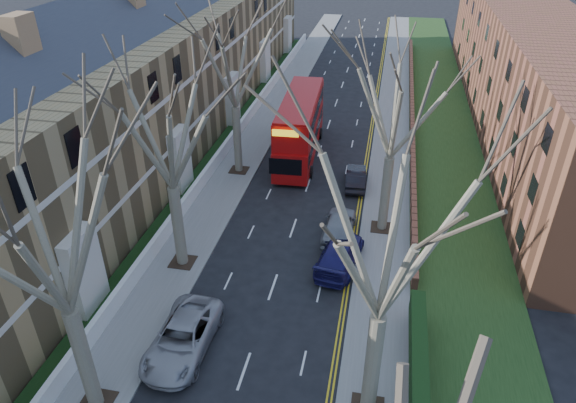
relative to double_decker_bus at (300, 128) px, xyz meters
The scene contains 16 objects.
pavement_left 8.74m from the double_decker_bus, 121.98° to the left, with size 3.00×102.00×0.12m, color slate.
pavement_right 10.65m from the double_decker_bus, 43.43° to the left, with size 3.00×102.00×0.12m, color slate.
terrace_left 12.53m from the double_decker_bus, behind, with size 9.70×78.00×13.60m.
flats_right 22.18m from the double_decker_bus, 30.38° to the left, with size 13.97×54.00×10.00m.
front_wall_left 6.43m from the double_decker_bus, behind, with size 0.30×78.00×1.00m.
grass_verge_right 14.18m from the double_decker_bus, 30.67° to the left, with size 6.00×102.00×0.06m.
tree_left_mid 27.15m from the double_decker_bus, 99.13° to the right, with size 10.50×10.50×14.71m.
tree_left_far 17.76m from the double_decker_bus, 104.69° to the right, with size 10.15×10.15×14.22m.
tree_left_dist 9.12m from the double_decker_bus, 137.13° to the right, with size 10.50×10.50×14.71m.
tree_right_mid 25.93m from the double_decker_bus, 73.12° to the right, with size 10.50×10.50×14.71m.
tree_right_far 14.01m from the double_decker_bus, 53.70° to the right, with size 10.15×10.15×14.22m.
double_decker_bus is the anchor object (origin of this frame).
car_left_far 22.27m from the double_decker_bus, 94.21° to the right, with size 2.56×5.55×1.54m, color #9B9AA0.
car_right_near 15.04m from the double_decker_bus, 70.73° to the right, with size 2.13×5.24×1.52m, color #1B1751.
car_right_mid 12.21m from the double_decker_bus, 67.86° to the right, with size 1.90×4.73×1.61m, color gray.
car_right_far 6.83m from the double_decker_bus, 40.27° to the right, with size 1.45×4.16×1.37m, color black.
Camera 1 is at (5.18, -6.47, 18.85)m, focal length 32.00 mm.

